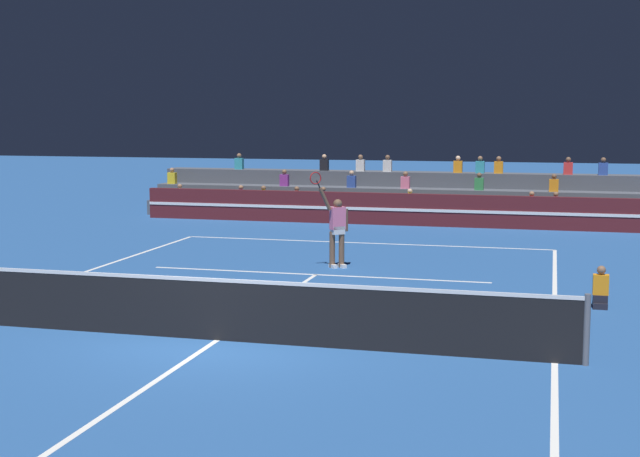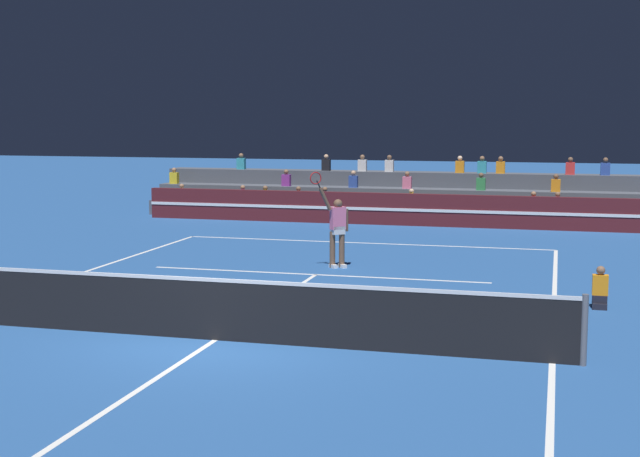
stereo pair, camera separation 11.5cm
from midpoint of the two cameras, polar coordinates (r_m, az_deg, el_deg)
ground_plane at (r=15.20m, az=-6.81°, el=-7.12°), size 120.00×120.00×0.00m
court_lines at (r=15.20m, az=-6.81°, el=-7.10°), size 11.10×23.90×0.01m
tennis_net at (r=15.08m, az=-6.84°, el=-5.12°), size 12.00×0.10×1.10m
sponsor_banner_wall at (r=30.80m, az=4.44°, el=1.25°), size 18.00×0.26×1.10m
bleacher_stand at (r=33.28m, az=5.23°, el=1.86°), size 19.11×2.85×2.28m
ball_kid_courtside at (r=18.32m, az=17.34°, el=-3.87°), size 0.30×0.36×0.84m
tennis_player at (r=22.01m, az=0.93°, el=0.01°), size 0.87×0.75×2.45m
tennis_ball at (r=18.74m, az=-16.66°, el=-4.53°), size 0.07×0.07×0.07m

